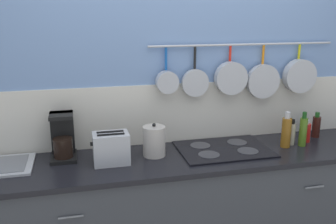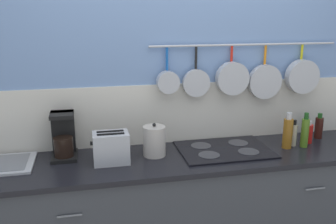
{
  "view_description": "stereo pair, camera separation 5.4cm",
  "coord_description": "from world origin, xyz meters",
  "px_view_note": "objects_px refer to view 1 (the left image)",
  "views": [
    {
      "loc": [
        -0.7,
        -2.25,
        1.84
      ],
      "look_at": [
        -0.15,
        0.0,
        1.21
      ],
      "focal_mm": 40.0,
      "sensor_mm": 36.0,
      "label": 1
    },
    {
      "loc": [
        -0.65,
        -2.26,
        1.84
      ],
      "look_at": [
        -0.15,
        0.0,
        1.21
      ],
      "focal_mm": 40.0,
      "sensor_mm": 36.0,
      "label": 2
    }
  ],
  "objects_px": {
    "bottle_vinegar": "(304,126)",
    "toaster": "(111,148)",
    "bottle_hot_sauce": "(316,126)",
    "kettle": "(154,141)",
    "bottle_olive_oil": "(306,132)",
    "coffee_maker": "(63,139)",
    "bottle_sesame_oil": "(303,131)",
    "bottle_dish_soap": "(286,132)",
    "bottle_cooking_wine": "(292,133)"
  },
  "relations": [
    {
      "from": "toaster",
      "to": "bottle_hot_sauce",
      "type": "height_order",
      "value": "toaster"
    },
    {
      "from": "bottle_olive_oil",
      "to": "bottle_hot_sauce",
      "type": "height_order",
      "value": "bottle_hot_sauce"
    },
    {
      "from": "bottle_dish_soap",
      "to": "bottle_cooking_wine",
      "type": "distance_m",
      "value": 0.08
    },
    {
      "from": "bottle_olive_oil",
      "to": "bottle_vinegar",
      "type": "relative_size",
      "value": 1.04
    },
    {
      "from": "bottle_sesame_oil",
      "to": "bottle_olive_oil",
      "type": "relative_size",
      "value": 1.5
    },
    {
      "from": "bottle_vinegar",
      "to": "coffee_maker",
      "type": "bearing_deg",
      "value": -179.07
    },
    {
      "from": "bottle_vinegar",
      "to": "bottle_dish_soap",
      "type": "bearing_deg",
      "value": -143.26
    },
    {
      "from": "coffee_maker",
      "to": "bottle_dish_soap",
      "type": "distance_m",
      "value": 1.55
    },
    {
      "from": "bottle_dish_soap",
      "to": "bottle_vinegar",
      "type": "bearing_deg",
      "value": 36.74
    },
    {
      "from": "coffee_maker",
      "to": "bottle_sesame_oil",
      "type": "relative_size",
      "value": 1.2
    },
    {
      "from": "bottle_dish_soap",
      "to": "bottle_hot_sauce",
      "type": "distance_m",
      "value": 0.37
    },
    {
      "from": "toaster",
      "to": "bottle_dish_soap",
      "type": "bearing_deg",
      "value": -0.24
    },
    {
      "from": "coffee_maker",
      "to": "bottle_dish_soap",
      "type": "bearing_deg",
      "value": -6.57
    },
    {
      "from": "coffee_maker",
      "to": "toaster",
      "type": "height_order",
      "value": "coffee_maker"
    },
    {
      "from": "kettle",
      "to": "toaster",
      "type": "bearing_deg",
      "value": -168.64
    },
    {
      "from": "bottle_sesame_oil",
      "to": "bottle_olive_oil",
      "type": "distance_m",
      "value": 0.11
    },
    {
      "from": "kettle",
      "to": "bottle_olive_oil",
      "type": "height_order",
      "value": "kettle"
    },
    {
      "from": "toaster",
      "to": "kettle",
      "type": "height_order",
      "value": "kettle"
    },
    {
      "from": "bottle_vinegar",
      "to": "toaster",
      "type": "bearing_deg",
      "value": -172.42
    },
    {
      "from": "kettle",
      "to": "bottle_olive_oil",
      "type": "bearing_deg",
      "value": 0.27
    },
    {
      "from": "coffee_maker",
      "to": "bottle_sesame_oil",
      "type": "bearing_deg",
      "value": -6.18
    },
    {
      "from": "bottle_olive_oil",
      "to": "bottle_hot_sauce",
      "type": "xyz_separation_m",
      "value": [
        0.14,
        0.08,
        0.01
      ]
    },
    {
      "from": "kettle",
      "to": "bottle_vinegar",
      "type": "xyz_separation_m",
      "value": [
        1.22,
        0.14,
        -0.03
      ]
    },
    {
      "from": "bottle_vinegar",
      "to": "kettle",
      "type": "bearing_deg",
      "value": -173.33
    },
    {
      "from": "coffee_maker",
      "to": "toaster",
      "type": "bearing_deg",
      "value": -29.89
    },
    {
      "from": "kettle",
      "to": "bottle_vinegar",
      "type": "bearing_deg",
      "value": 6.67
    },
    {
      "from": "toaster",
      "to": "bottle_hot_sauce",
      "type": "xyz_separation_m",
      "value": [
        1.58,
        0.14,
        -0.01
      ]
    },
    {
      "from": "bottle_vinegar",
      "to": "bottle_hot_sauce",
      "type": "xyz_separation_m",
      "value": [
        0.07,
        -0.06,
        0.01
      ]
    },
    {
      "from": "kettle",
      "to": "bottle_hot_sauce",
      "type": "distance_m",
      "value": 1.29
    },
    {
      "from": "bottle_cooking_wine",
      "to": "bottle_hot_sauce",
      "type": "bearing_deg",
      "value": 21.65
    },
    {
      "from": "kettle",
      "to": "bottle_hot_sauce",
      "type": "height_order",
      "value": "kettle"
    },
    {
      "from": "coffee_maker",
      "to": "bottle_vinegar",
      "type": "relative_size",
      "value": 1.87
    },
    {
      "from": "toaster",
      "to": "kettle",
      "type": "relative_size",
      "value": 1.07
    },
    {
      "from": "bottle_dish_soap",
      "to": "bottle_olive_oil",
      "type": "xyz_separation_m",
      "value": [
        0.2,
        0.07,
        -0.04
      ]
    },
    {
      "from": "toaster",
      "to": "kettle",
      "type": "bearing_deg",
      "value": 11.36
    },
    {
      "from": "bottle_hot_sauce",
      "to": "bottle_vinegar",
      "type": "bearing_deg",
      "value": 137.4
    },
    {
      "from": "bottle_sesame_oil",
      "to": "bottle_vinegar",
      "type": "bearing_deg",
      "value": 55.33
    },
    {
      "from": "bottle_vinegar",
      "to": "bottle_hot_sauce",
      "type": "relative_size",
      "value": 0.83
    },
    {
      "from": "coffee_maker",
      "to": "bottle_cooking_wine",
      "type": "distance_m",
      "value": 1.61
    },
    {
      "from": "toaster",
      "to": "bottle_sesame_oil",
      "type": "distance_m",
      "value": 1.37
    },
    {
      "from": "coffee_maker",
      "to": "bottle_cooking_wine",
      "type": "xyz_separation_m",
      "value": [
        1.6,
        -0.14,
        -0.04
      ]
    },
    {
      "from": "toaster",
      "to": "bottle_hot_sauce",
      "type": "relative_size",
      "value": 1.24
    },
    {
      "from": "bottle_sesame_oil",
      "to": "coffee_maker",
      "type": "bearing_deg",
      "value": 173.82
    },
    {
      "from": "bottle_dish_soap",
      "to": "bottle_vinegar",
      "type": "distance_m",
      "value": 0.35
    },
    {
      "from": "bottle_hot_sauce",
      "to": "bottle_olive_oil",
      "type": "bearing_deg",
      "value": -151.54
    },
    {
      "from": "bottle_cooking_wine",
      "to": "bottle_vinegar",
      "type": "distance_m",
      "value": 0.27
    },
    {
      "from": "bottle_dish_soap",
      "to": "bottle_cooking_wine",
      "type": "xyz_separation_m",
      "value": [
        0.07,
        0.04,
        -0.03
      ]
    },
    {
      "from": "bottle_cooking_wine",
      "to": "bottle_hot_sauce",
      "type": "distance_m",
      "value": 0.3
    },
    {
      "from": "kettle",
      "to": "bottle_dish_soap",
      "type": "relative_size",
      "value": 0.88
    },
    {
      "from": "bottle_olive_oil",
      "to": "bottle_vinegar",
      "type": "distance_m",
      "value": 0.15
    }
  ]
}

